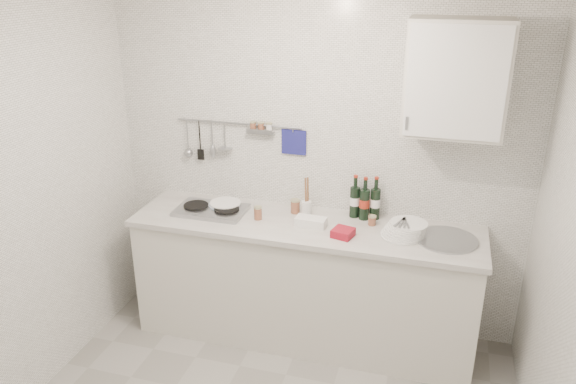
# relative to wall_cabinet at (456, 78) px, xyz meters

# --- Properties ---
(back_wall) EXTENTS (3.00, 0.02, 2.50)m
(back_wall) POSITION_rel_wall_cabinet_xyz_m (-0.90, 0.18, -0.70)
(back_wall) COLOR silver
(back_wall) RESTS_ON floor
(wall_left) EXTENTS (0.02, 2.80, 2.50)m
(wall_left) POSITION_rel_wall_cabinet_xyz_m (-2.40, -1.22, -0.70)
(wall_left) COLOR silver
(wall_left) RESTS_ON floor
(counter) EXTENTS (2.44, 0.64, 0.96)m
(counter) POSITION_rel_wall_cabinet_xyz_m (-0.89, -0.12, -1.52)
(counter) COLOR beige
(counter) RESTS_ON floor
(wall_rail) EXTENTS (0.98, 0.09, 0.34)m
(wall_rail) POSITION_rel_wall_cabinet_xyz_m (-1.50, 0.15, -0.52)
(wall_rail) COLOR #93969B
(wall_rail) RESTS_ON back_wall
(wall_cabinet) EXTENTS (0.60, 0.38, 0.70)m
(wall_cabinet) POSITION_rel_wall_cabinet_xyz_m (0.00, 0.00, 0.00)
(wall_cabinet) COLOR beige
(wall_cabinet) RESTS_ON back_wall
(plate_stack_hob) EXTENTS (0.26, 0.25, 0.05)m
(plate_stack_hob) POSITION_rel_wall_cabinet_xyz_m (-1.53, -0.04, -1.00)
(plate_stack_hob) COLOR #44699B
(plate_stack_hob) RESTS_ON counter
(plate_stack_sink) EXTENTS (0.30, 0.29, 0.10)m
(plate_stack_sink) POSITION_rel_wall_cabinet_xyz_m (-0.22, -0.12, -0.98)
(plate_stack_sink) COLOR white
(plate_stack_sink) RESTS_ON counter
(wine_bottles) EXTENTS (0.22, 0.10, 0.31)m
(wine_bottles) POSITION_rel_wall_cabinet_xyz_m (-0.52, 0.08, -0.87)
(wine_bottles) COLOR black
(wine_bottles) RESTS_ON counter
(butter_dish) EXTENTS (0.21, 0.12, 0.06)m
(butter_dish) POSITION_rel_wall_cabinet_xyz_m (-0.85, -0.15, -1.00)
(butter_dish) COLOR white
(butter_dish) RESTS_ON counter
(strawberry_punnet) EXTENTS (0.16, 0.16, 0.05)m
(strawberry_punnet) POSITION_rel_wall_cabinet_xyz_m (-0.61, -0.25, -1.00)
(strawberry_punnet) COLOR #AB132B
(strawberry_punnet) RESTS_ON counter
(utensil_crock) EXTENTS (0.07, 0.07, 0.29)m
(utensil_crock) POSITION_rel_wall_cabinet_xyz_m (-0.92, 0.02, -0.96)
(utensil_crock) COLOR white
(utensil_crock) RESTS_ON counter
(jar_a) EXTENTS (0.07, 0.07, 0.10)m
(jar_a) POSITION_rel_wall_cabinet_xyz_m (-1.01, 0.04, -0.98)
(jar_a) COLOR brown
(jar_a) RESTS_ON counter
(jar_b) EXTENTS (0.06, 0.06, 0.08)m
(jar_b) POSITION_rel_wall_cabinet_xyz_m (-0.52, 0.08, -0.99)
(jar_b) COLOR brown
(jar_b) RESTS_ON counter
(jar_c) EXTENTS (0.06, 0.06, 0.07)m
(jar_c) POSITION_rel_wall_cabinet_xyz_m (-0.45, -0.02, -0.99)
(jar_c) COLOR brown
(jar_c) RESTS_ON counter
(jar_d) EXTENTS (0.06, 0.06, 0.09)m
(jar_d) POSITION_rel_wall_cabinet_xyz_m (-1.23, -0.14, -0.98)
(jar_d) COLOR brown
(jar_d) RESTS_ON counter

